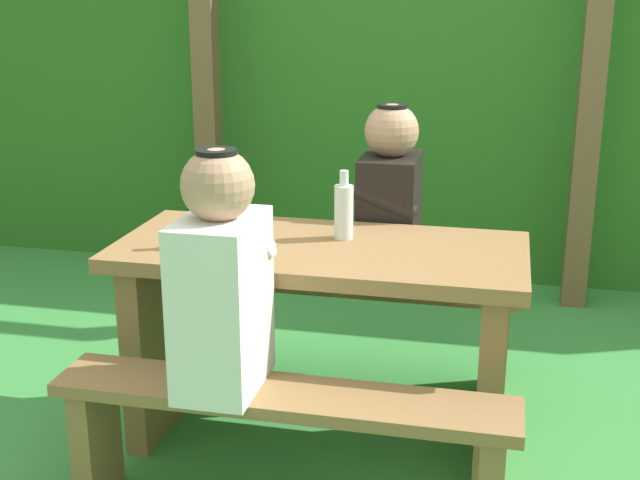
{
  "coord_description": "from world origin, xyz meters",
  "views": [
    {
      "loc": [
        0.6,
        -2.68,
        1.59
      ],
      "look_at": [
        0.0,
        0.0,
        0.76
      ],
      "focal_mm": 47.14,
      "sensor_mm": 36.0,
      "label": 1
    }
  ],
  "objects_px": {
    "bench_near": "(283,428)",
    "bottle_left": "(344,210)",
    "bottle_right": "(224,216)",
    "bench_far": "(347,307)",
    "person_white_shirt": "(221,280)",
    "drinking_glass": "(250,231)",
    "person_black_coat": "(390,203)",
    "picnic_table": "(320,309)"
  },
  "relations": [
    {
      "from": "bench_near",
      "to": "bottle_left",
      "type": "height_order",
      "value": "bottle_left"
    },
    {
      "from": "bottle_right",
      "to": "bench_near",
      "type": "bearing_deg",
      "value": -53.65
    },
    {
      "from": "bench_far",
      "to": "bottle_left",
      "type": "distance_m",
      "value": 0.67
    },
    {
      "from": "bench_far",
      "to": "bottle_right",
      "type": "xyz_separation_m",
      "value": [
        -0.31,
        -0.59,
        0.53
      ]
    },
    {
      "from": "person_white_shirt",
      "to": "bottle_right",
      "type": "height_order",
      "value": "person_white_shirt"
    },
    {
      "from": "drinking_glass",
      "to": "bottle_left",
      "type": "relative_size",
      "value": 0.38
    },
    {
      "from": "person_black_coat",
      "to": "person_white_shirt",
      "type": "bearing_deg",
      "value": -108.91
    },
    {
      "from": "picnic_table",
      "to": "bottle_right",
      "type": "height_order",
      "value": "bottle_right"
    },
    {
      "from": "person_white_shirt",
      "to": "drinking_glass",
      "type": "xyz_separation_m",
      "value": [
        -0.06,
        0.47,
        0.01
      ]
    },
    {
      "from": "bench_far",
      "to": "drinking_glass",
      "type": "relative_size",
      "value": 15.33
    },
    {
      "from": "picnic_table",
      "to": "person_black_coat",
      "type": "bearing_deg",
      "value": 71.66
    },
    {
      "from": "picnic_table",
      "to": "drinking_glass",
      "type": "bearing_deg",
      "value": -170.79
    },
    {
      "from": "person_white_shirt",
      "to": "person_black_coat",
      "type": "distance_m",
      "value": 1.07
    },
    {
      "from": "picnic_table",
      "to": "person_white_shirt",
      "type": "distance_m",
      "value": 0.6
    },
    {
      "from": "person_black_coat",
      "to": "drinking_glass",
      "type": "bearing_deg",
      "value": -126.62
    },
    {
      "from": "bench_far",
      "to": "bottle_left",
      "type": "height_order",
      "value": "bottle_left"
    },
    {
      "from": "bench_near",
      "to": "person_black_coat",
      "type": "bearing_deg",
      "value": 80.62
    },
    {
      "from": "bench_far",
      "to": "person_white_shirt",
      "type": "xyz_separation_m",
      "value": [
        -0.18,
        -1.01,
        0.46
      ]
    },
    {
      "from": "person_black_coat",
      "to": "drinking_glass",
      "type": "height_order",
      "value": "person_black_coat"
    },
    {
      "from": "person_white_shirt",
      "to": "person_black_coat",
      "type": "bearing_deg",
      "value": 71.09
    },
    {
      "from": "bench_far",
      "to": "drinking_glass",
      "type": "distance_m",
      "value": 0.76
    },
    {
      "from": "bench_near",
      "to": "drinking_glass",
      "type": "distance_m",
      "value": 0.71
    },
    {
      "from": "bench_near",
      "to": "bottle_right",
      "type": "bearing_deg",
      "value": 126.35
    },
    {
      "from": "bench_near",
      "to": "bench_far",
      "type": "relative_size",
      "value": 1.0
    },
    {
      "from": "picnic_table",
      "to": "bottle_right",
      "type": "relative_size",
      "value": 5.27
    },
    {
      "from": "bench_far",
      "to": "bench_near",
      "type": "bearing_deg",
      "value": -90.0
    },
    {
      "from": "person_white_shirt",
      "to": "drinking_glass",
      "type": "relative_size",
      "value": 7.88
    },
    {
      "from": "person_white_shirt",
      "to": "bench_far",
      "type": "bearing_deg",
      "value": 80.01
    },
    {
      "from": "person_white_shirt",
      "to": "bottle_left",
      "type": "bearing_deg",
      "value": 68.06
    },
    {
      "from": "bench_far",
      "to": "person_black_coat",
      "type": "xyz_separation_m",
      "value": [
        0.17,
        -0.0,
        0.46
      ]
    },
    {
      "from": "person_white_shirt",
      "to": "bottle_right",
      "type": "distance_m",
      "value": 0.45
    },
    {
      "from": "picnic_table",
      "to": "bench_near",
      "type": "height_order",
      "value": "picnic_table"
    },
    {
      "from": "drinking_glass",
      "to": "bottle_right",
      "type": "xyz_separation_m",
      "value": [
        -0.08,
        -0.05,
        0.06
      ]
    },
    {
      "from": "bottle_right",
      "to": "person_black_coat",
      "type": "bearing_deg",
      "value": 50.89
    },
    {
      "from": "picnic_table",
      "to": "person_black_coat",
      "type": "xyz_separation_m",
      "value": [
        0.17,
        0.51,
        0.27
      ]
    },
    {
      "from": "bench_near",
      "to": "bottle_right",
      "type": "height_order",
      "value": "bottle_right"
    },
    {
      "from": "bottle_left",
      "to": "bottle_right",
      "type": "relative_size",
      "value": 0.91
    },
    {
      "from": "bench_far",
      "to": "bottle_right",
      "type": "height_order",
      "value": "bottle_right"
    },
    {
      "from": "picnic_table",
      "to": "bottle_left",
      "type": "distance_m",
      "value": 0.36
    },
    {
      "from": "bench_near",
      "to": "bottle_right",
      "type": "distance_m",
      "value": 0.75
    },
    {
      "from": "picnic_table",
      "to": "bench_far",
      "type": "relative_size",
      "value": 1.0
    },
    {
      "from": "person_black_coat",
      "to": "bottle_right",
      "type": "height_order",
      "value": "person_black_coat"
    }
  ]
}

